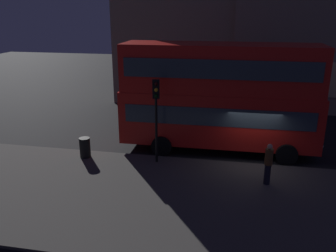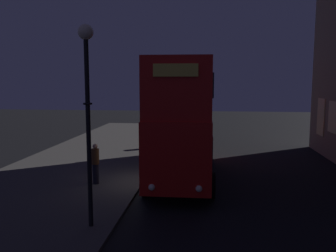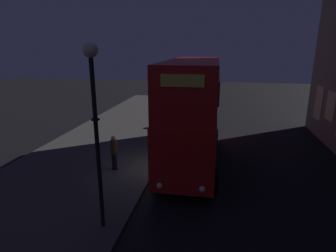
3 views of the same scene
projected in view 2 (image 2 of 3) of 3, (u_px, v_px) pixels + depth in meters
ground_plane at (152, 184)px, 15.90m from camera, size 80.00×80.00×0.00m
sidewalk_slab at (60, 180)px, 16.37m from camera, size 44.00×7.84×0.12m
double_decker_bus at (183, 114)px, 17.11m from camera, size 10.08×3.02×5.53m
traffic_light_near_kerb at (145, 110)px, 20.08m from camera, size 0.38×0.39×3.99m
street_lamp at (87, 88)px, 10.52m from camera, size 0.46×0.46×6.17m
pedestrian at (95, 163)px, 15.50m from camera, size 0.33×0.33×1.79m
litter_bin at (153, 141)px, 23.95m from camera, size 0.53×0.53×1.00m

